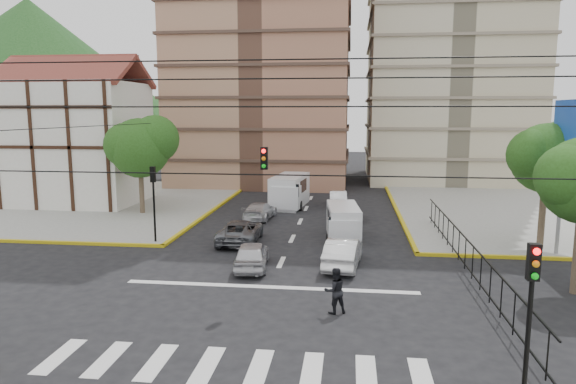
# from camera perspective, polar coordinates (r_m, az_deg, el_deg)

# --- Properties ---
(ground) EXTENTS (160.00, 160.00, 0.00)m
(ground) POSITION_cam_1_polar(r_m,az_deg,el_deg) (21.89, -2.54, -11.54)
(ground) COLOR black
(ground) RESTS_ON ground
(sidewalk_nw) EXTENTS (26.00, 26.00, 0.15)m
(sidewalk_nw) POSITION_cam_1_polar(r_m,az_deg,el_deg) (47.15, -22.97, -1.05)
(sidewalk_nw) COLOR gray
(sidewalk_nw) RESTS_ON ground
(sidewalk_ne) EXTENTS (26.00, 26.00, 0.15)m
(sidewalk_ne) POSITION_cam_1_polar(r_m,az_deg,el_deg) (44.17, 28.87, -2.09)
(sidewalk_ne) COLOR gray
(sidewalk_ne) RESTS_ON ground
(crosswalk_stripes) EXTENTS (12.00, 2.40, 0.01)m
(crosswalk_stripes) POSITION_cam_1_polar(r_m,az_deg,el_deg) (16.50, -6.14, -18.72)
(crosswalk_stripes) COLOR silver
(crosswalk_stripes) RESTS_ON ground
(stop_line) EXTENTS (13.00, 0.40, 0.01)m
(stop_line) POSITION_cam_1_polar(r_m,az_deg,el_deg) (23.00, -2.04, -10.50)
(stop_line) COLOR silver
(stop_line) RESTS_ON ground
(tudor_building) EXTENTS (10.80, 8.05, 12.23)m
(tudor_building) POSITION_cam_1_polar(r_m,az_deg,el_deg) (46.11, -22.28, 5.26)
(tudor_building) COLOR silver
(tudor_building) RESTS_ON ground
(distant_hill) EXTENTS (70.00, 70.00, 28.00)m
(distant_hill) POSITION_cam_1_polar(r_m,az_deg,el_deg) (107.67, -26.52, 11.36)
(distant_hill) COLOR #194416
(distant_hill) RESTS_ON ground
(park_fence) EXTENTS (0.10, 22.50, 1.66)m
(park_fence) POSITION_cam_1_polar(r_m,az_deg,el_deg) (26.48, 19.00, -8.37)
(park_fence) COLOR black
(park_fence) RESTS_ON ground
(tree_park_c) EXTENTS (4.65, 3.80, 7.25)m
(tree_park_c) POSITION_cam_1_polar(r_m,az_deg,el_deg) (31.21, 26.95, 3.70)
(tree_park_c) COLOR #473828
(tree_park_c) RESTS_ON ground
(tree_tudor) EXTENTS (5.39, 4.40, 7.43)m
(tree_tudor) POSITION_cam_1_polar(r_m,az_deg,el_deg) (39.41, -16.02, 5.03)
(tree_tudor) COLOR #473828
(tree_tudor) RESTS_ON ground
(traffic_light_se) EXTENTS (0.28, 0.22, 4.40)m
(traffic_light_se) POSITION_cam_1_polar(r_m,az_deg,el_deg) (13.93, 25.35, -10.95)
(traffic_light_se) COLOR black
(traffic_light_se) RESTS_ON ground
(traffic_light_nw) EXTENTS (0.28, 0.22, 4.40)m
(traffic_light_nw) POSITION_cam_1_polar(r_m,az_deg,el_deg) (30.52, -14.72, 0.07)
(traffic_light_nw) COLOR black
(traffic_light_nw) RESTS_ON ground
(traffic_light_hanging) EXTENTS (18.00, 9.12, 0.92)m
(traffic_light_hanging) POSITION_cam_1_polar(r_m,az_deg,el_deg) (18.59, -3.69, 3.52)
(traffic_light_hanging) COLOR black
(traffic_light_hanging) RESTS_ON ground
(van_right_lane) EXTENTS (2.21, 4.66, 2.03)m
(van_right_lane) POSITION_cam_1_polar(r_m,az_deg,el_deg) (31.13, 6.14, -3.50)
(van_right_lane) COLOR silver
(van_right_lane) RESTS_ON ground
(van_left_lane) EXTENTS (2.82, 5.85, 2.54)m
(van_left_lane) POSITION_cam_1_polar(r_m,az_deg,el_deg) (41.52, 0.15, 0.02)
(van_left_lane) COLOR silver
(van_left_lane) RESTS_ON ground
(car_silver_front_left) EXTENTS (2.00, 4.12, 1.36)m
(car_silver_front_left) POSITION_cam_1_polar(r_m,az_deg,el_deg) (25.51, -4.06, -6.96)
(car_silver_front_left) COLOR #BBBBC0
(car_silver_front_left) RESTS_ON ground
(car_white_front_right) EXTENTS (2.02, 4.56, 1.46)m
(car_white_front_right) POSITION_cam_1_polar(r_m,az_deg,el_deg) (25.81, 6.14, -6.69)
(car_white_front_right) COLOR silver
(car_white_front_right) RESTS_ON ground
(car_grey_mid_left) EXTENTS (2.35, 4.90, 1.35)m
(car_grey_mid_left) POSITION_cam_1_polar(r_m,az_deg,el_deg) (30.49, -5.31, -4.35)
(car_grey_mid_left) COLOR slate
(car_grey_mid_left) RESTS_ON ground
(car_silver_rear_left) EXTENTS (2.09, 4.37, 1.23)m
(car_silver_rear_left) POSITION_cam_1_polar(r_m,az_deg,el_deg) (36.91, -3.14, -2.09)
(car_silver_rear_left) COLOR silver
(car_silver_rear_left) RESTS_ON ground
(car_darkgrey_mid_right) EXTENTS (2.14, 4.01, 1.30)m
(car_darkgrey_mid_right) POSITION_cam_1_polar(r_m,az_deg,el_deg) (37.13, 6.74, -2.02)
(car_darkgrey_mid_right) COLOR #232325
(car_darkgrey_mid_right) RESTS_ON ground
(car_white_rear_right) EXTENTS (1.56, 3.96, 1.28)m
(car_white_rear_right) POSITION_cam_1_polar(r_m,az_deg,el_deg) (42.21, 5.56, -0.69)
(car_white_rear_right) COLOR silver
(car_white_rear_right) RESTS_ON ground
(pedestrian_crosswalk) EXTENTS (1.07, 0.97, 1.79)m
(pedestrian_crosswalk) POSITION_cam_1_polar(r_m,az_deg,el_deg) (19.99, 5.23, -10.85)
(pedestrian_crosswalk) COLOR black
(pedestrian_crosswalk) RESTS_ON ground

